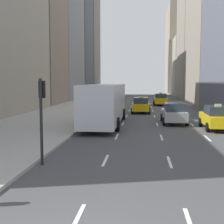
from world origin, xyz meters
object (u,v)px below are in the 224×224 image
(taxi_third, at_px, (141,105))
(sedan_black_near, at_px, (174,113))
(taxi_lead, at_px, (160,99))
(taxi_second, at_px, (217,117))
(city_bus, at_px, (105,103))
(traffic_light_pole, at_px, (42,107))

(taxi_third, distance_m, sedan_black_near, 9.08)
(taxi_lead, relative_size, sedan_black_near, 0.95)
(taxi_lead, height_order, taxi_second, same)
(taxi_second, bearing_deg, taxi_third, 115.69)
(sedan_black_near, bearing_deg, city_bus, -166.70)
(taxi_lead, xyz_separation_m, sedan_black_near, (0.00, -20.24, -0.00))
(city_bus, bearing_deg, traffic_light_pole, -95.28)
(taxi_lead, bearing_deg, traffic_light_pole, -101.27)
(taxi_third, height_order, sedan_black_near, taxi_third)
(taxi_second, bearing_deg, taxi_lead, 96.87)
(sedan_black_near, bearing_deg, taxi_lead, 90.00)
(city_bus, bearing_deg, sedan_black_near, 13.30)
(sedan_black_near, xyz_separation_m, traffic_light_pole, (-6.75, -13.63, 1.53))
(taxi_lead, bearing_deg, city_bus, -104.59)
(taxi_second, distance_m, sedan_black_near, 4.11)
(sedan_black_near, distance_m, city_bus, 5.84)
(taxi_third, bearing_deg, taxi_second, -64.31)
(taxi_second, distance_m, taxi_third, 12.92)
(taxi_second, relative_size, traffic_light_pole, 1.22)
(taxi_second, xyz_separation_m, taxi_third, (-5.60, 11.64, 0.00))
(sedan_black_near, distance_m, traffic_light_pole, 15.29)
(taxi_second, xyz_separation_m, traffic_light_pole, (-9.55, -10.62, 1.53))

